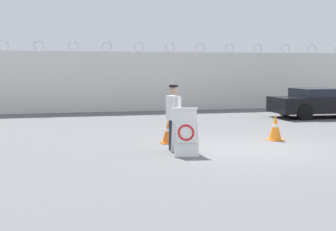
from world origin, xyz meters
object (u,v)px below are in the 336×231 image
(traffic_cone_near, at_px, (168,132))
(parked_car_far_side, at_px, (325,102))
(security_guard, at_px, (174,115))
(barricade_sign, at_px, (185,132))
(traffic_cone_mid, at_px, (275,128))

(traffic_cone_near, height_order, parked_car_far_side, parked_car_far_side)
(security_guard, bearing_deg, barricade_sign, 178.25)
(security_guard, relative_size, parked_car_far_side, 0.36)
(traffic_cone_mid, bearing_deg, traffic_cone_near, 176.19)
(security_guard, relative_size, traffic_cone_mid, 2.24)
(barricade_sign, distance_m, traffic_cone_near, 1.77)
(traffic_cone_near, height_order, traffic_cone_mid, traffic_cone_mid)
(traffic_cone_near, relative_size, traffic_cone_mid, 0.86)
(barricade_sign, bearing_deg, parked_car_far_side, 47.72)
(barricade_sign, distance_m, security_guard, 0.70)
(security_guard, bearing_deg, traffic_cone_mid, -87.26)
(security_guard, distance_m, traffic_cone_mid, 3.45)
(barricade_sign, height_order, traffic_cone_near, barricade_sign)
(security_guard, xyz_separation_m, traffic_cone_near, (0.15, 1.16, -0.59))
(security_guard, height_order, parked_car_far_side, security_guard)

